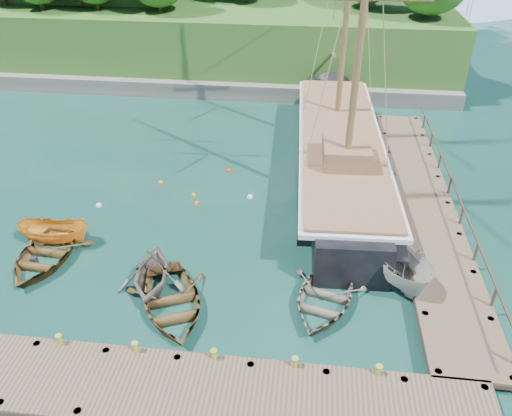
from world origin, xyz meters
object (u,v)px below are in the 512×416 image
at_px(rowboat_3, 323,303).
at_px(schooner, 339,158).
at_px(rowboat_1, 153,287).
at_px(motorboat_orange, 57,242).
at_px(rowboat_2, 172,309).
at_px(rowboat_0, 46,260).
at_px(cabin_boat_white, 388,274).

relative_size(rowboat_3, schooner, 0.18).
height_order(rowboat_1, motorboat_orange, rowboat_1).
bearing_deg(rowboat_2, rowboat_0, 136.56).
height_order(rowboat_1, cabin_boat_white, cabin_boat_white).
distance_m(rowboat_0, rowboat_2, 7.39).
bearing_deg(cabin_boat_white, rowboat_0, 158.78).
relative_size(rowboat_1, rowboat_2, 0.73).
bearing_deg(rowboat_0, motorboat_orange, 98.22).
relative_size(rowboat_2, schooner, 0.18).
relative_size(rowboat_2, rowboat_3, 1.04).
relative_size(rowboat_1, cabin_boat_white, 0.67).
relative_size(rowboat_1, motorboat_orange, 1.00).
height_order(rowboat_3, cabin_boat_white, cabin_boat_white).
xyz_separation_m(rowboat_0, rowboat_3, (13.43, -1.36, 0.00)).
bearing_deg(motorboat_orange, rowboat_3, -102.44).
height_order(rowboat_3, motorboat_orange, motorboat_orange).
xyz_separation_m(rowboat_0, rowboat_1, (5.73, -1.20, 0.00)).
distance_m(rowboat_0, motorboat_orange, 1.48).
xyz_separation_m(cabin_boat_white, schooner, (-2.23, 9.34, 1.12)).
bearing_deg(rowboat_2, rowboat_3, -13.64).
xyz_separation_m(rowboat_0, schooner, (14.23, 10.27, 1.12)).
height_order(rowboat_1, rowboat_3, rowboat_1).
distance_m(rowboat_3, schooner, 11.71).
relative_size(cabin_boat_white, schooner, 0.20).
bearing_deg(schooner, rowboat_2, -121.99).
distance_m(cabin_boat_white, schooner, 9.66).
relative_size(motorboat_orange, cabin_boat_white, 0.67).
relative_size(rowboat_0, motorboat_orange, 1.34).
xyz_separation_m(rowboat_2, motorboat_orange, (-7.09, 3.98, 0.00)).
bearing_deg(rowboat_3, rowboat_1, -166.26).
relative_size(rowboat_2, motorboat_orange, 1.37).
height_order(rowboat_0, rowboat_2, rowboat_2).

